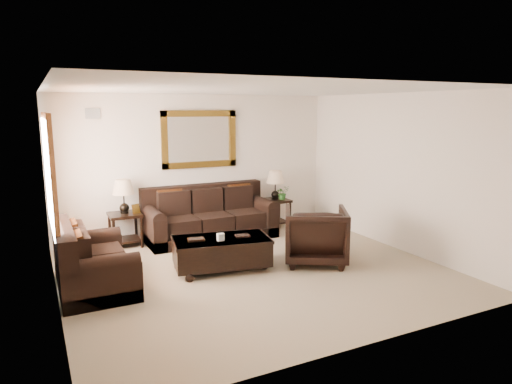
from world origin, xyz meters
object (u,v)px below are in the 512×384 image
sofa (209,219)px  coffee_table (221,250)px  end_table_right (275,190)px  loveseat (90,265)px  armchair (316,232)px  end_table_left (124,203)px

sofa → coffee_table: 1.79m
sofa → end_table_right: end_table_right is taller
sofa → loveseat: 2.84m
end_table_right → armchair: (-0.50, -2.25, -0.28)m
coffee_table → armchair: (1.47, -0.36, 0.19)m
sofa → end_table_right: size_ratio=2.05×
sofa → loveseat: sofa is taller
sofa → loveseat: (-2.34, -1.62, -0.02)m
end_table_right → armchair: end_table_right is taller
loveseat → end_table_right: end_table_right is taller
loveseat → armchair: bearing=-97.8°
loveseat → coffee_table: (1.89, -0.11, -0.03)m
end_table_left → loveseat: bearing=-114.3°
coffee_table → end_table_left: bearing=130.0°
loveseat → end_table_right: 4.28m
loveseat → end_table_left: 2.01m
end_table_left → end_table_right: (3.06, 0.01, -0.02)m
end_table_left → armchair: bearing=-41.3°
loveseat → end_table_right: (3.86, 1.79, 0.43)m
end_table_left → sofa: bearing=-5.9°
end_table_left → coffee_table: end_table_left is taller
end_table_right → loveseat: bearing=-155.1°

